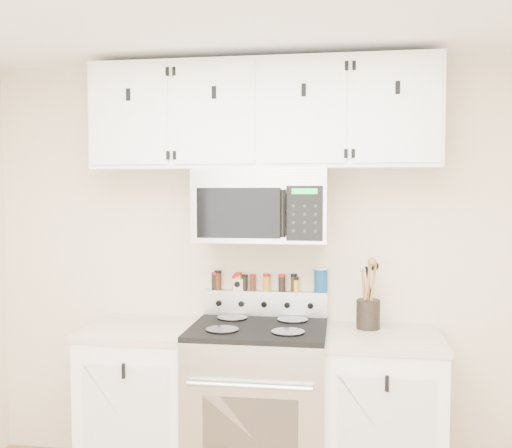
{
  "coord_description": "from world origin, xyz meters",
  "views": [
    {
      "loc": [
        0.45,
        -1.73,
        1.7
      ],
      "look_at": [
        -0.02,
        1.45,
        1.53
      ],
      "focal_mm": 40.0,
      "sensor_mm": 36.0,
      "label": 1
    }
  ],
  "objects_px": {
    "range": "(259,405)",
    "utensil_crock": "(368,312)",
    "salt_canister": "(321,280)",
    "microwave": "(262,205)"
  },
  "relations": [
    {
      "from": "microwave",
      "to": "salt_canister",
      "type": "height_order",
      "value": "microwave"
    },
    {
      "from": "microwave",
      "to": "salt_canister",
      "type": "bearing_deg",
      "value": 24.61
    },
    {
      "from": "range",
      "to": "utensil_crock",
      "type": "distance_m",
      "value": 0.83
    },
    {
      "from": "microwave",
      "to": "salt_canister",
      "type": "xyz_separation_m",
      "value": [
        0.34,
        0.16,
        -0.46
      ]
    },
    {
      "from": "range",
      "to": "microwave",
      "type": "relative_size",
      "value": 1.45
    },
    {
      "from": "utensil_crock",
      "to": "microwave",
      "type": "bearing_deg",
      "value": -178.97
    },
    {
      "from": "microwave",
      "to": "utensil_crock",
      "type": "bearing_deg",
      "value": 1.03
    },
    {
      "from": "salt_canister",
      "to": "utensil_crock",
      "type": "bearing_deg",
      "value": -27.62
    },
    {
      "from": "microwave",
      "to": "salt_canister",
      "type": "distance_m",
      "value": 0.59
    },
    {
      "from": "range",
      "to": "utensil_crock",
      "type": "xyz_separation_m",
      "value": [
        0.62,
        0.14,
        0.53
      ]
    }
  ]
}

